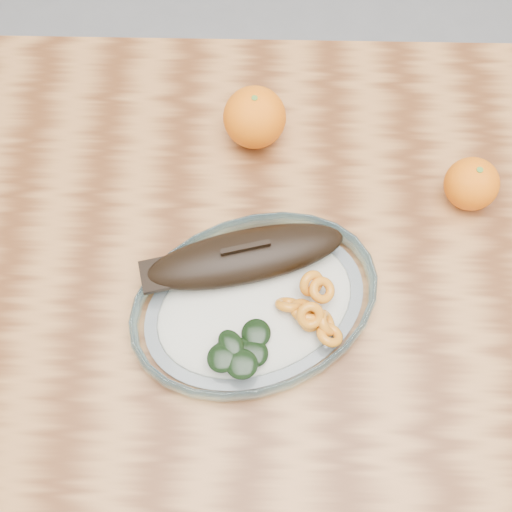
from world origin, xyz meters
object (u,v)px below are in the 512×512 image
object	(u,v)px
orange_right	(471,184)
orange_left	(255,117)
plated_meal	(255,300)
dining_table	(330,315)

from	to	relation	value
orange_right	orange_left	bearing A→B (deg)	161.67
plated_meal	orange_left	xyz separation A→B (m)	(-0.01, 0.25, 0.02)
orange_left	orange_right	distance (m)	0.29
dining_table	plated_meal	size ratio (longest dim) A/B	1.68
dining_table	orange_left	size ratio (longest dim) A/B	14.28
dining_table	orange_left	world-z (taller)	orange_left
dining_table	orange_right	distance (m)	0.25
dining_table	orange_left	xyz separation A→B (m)	(-0.11, 0.23, 0.14)
orange_left	plated_meal	bearing A→B (deg)	-88.81
orange_left	orange_right	size ratio (longest dim) A/B	1.21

